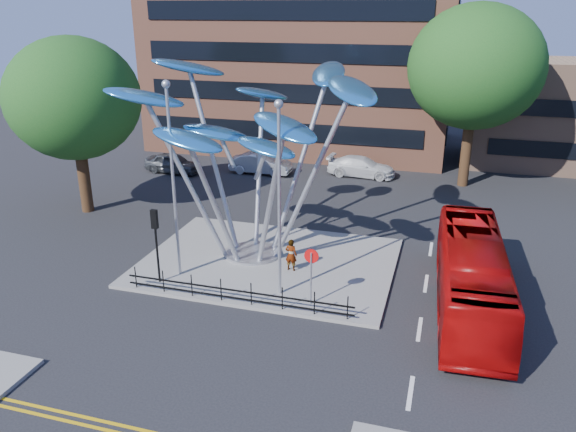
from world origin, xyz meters
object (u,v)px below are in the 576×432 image
(leaf_sculpture, at_px, (250,119))
(no_entry_sign_island, at_px, (311,267))
(tree_right, at_px, (476,67))
(tree_left, at_px, (74,99))
(street_lamp_left, at_px, (172,165))
(parked_car_mid, at_px, (261,163))
(red_bus, at_px, (471,275))
(parked_car_left, at_px, (173,163))
(parked_car_right, at_px, (361,167))
(traffic_light_island, at_px, (155,231))
(street_lamp_right, at_px, (279,183))
(pedestrian, at_px, (291,255))

(leaf_sculpture, bearing_deg, no_entry_sign_island, -45.67)
(tree_right, xyz_separation_m, leaf_sculpture, (-10.07, -15.32, -1.16))
(tree_left, xyz_separation_m, street_lamp_left, (9.50, -6.50, -1.44))
(tree_left, xyz_separation_m, parked_car_mid, (7.47, 10.80, -6.03))
(tree_left, bearing_deg, red_bus, -14.22)
(leaf_sculpture, bearing_deg, red_bus, -12.67)
(red_bus, xyz_separation_m, parked_car_mid, (-14.82, 16.44, -0.71))
(parked_car_left, relative_size, parked_car_right, 0.87)
(tree_right, distance_m, traffic_light_island, 24.06)
(parked_car_mid, distance_m, parked_car_right, 7.47)
(red_bus, bearing_deg, street_lamp_left, -179.01)
(tree_left, bearing_deg, leaf_sculpture, -15.55)
(traffic_light_island, xyz_separation_m, parked_car_right, (5.81, 19.71, -1.89))
(no_entry_sign_island, xyz_separation_m, parked_car_left, (-14.91, 16.61, -1.08))
(leaf_sculpture, bearing_deg, tree_right, 56.69)
(leaf_sculpture, height_order, red_bus, leaf_sculpture)
(tree_right, xyz_separation_m, parked_car_mid, (-14.53, -1.20, -7.27))
(street_lamp_right, bearing_deg, pedestrian, 94.07)
(street_lamp_left, bearing_deg, parked_car_mid, 96.69)
(street_lamp_right, relative_size, no_entry_sign_island, 3.39)
(tree_right, height_order, leaf_sculpture, tree_right)
(tree_right, relative_size, red_bus, 1.14)
(pedestrian, xyz_separation_m, parked_car_left, (-13.25, 13.81, -0.19))
(parked_car_left, relative_size, parked_car_mid, 0.93)
(traffic_light_island, bearing_deg, red_bus, 7.94)
(tree_left, bearing_deg, parked_car_left, 83.19)
(traffic_light_island, relative_size, red_bus, 0.32)
(street_lamp_left, distance_m, traffic_light_island, 2.96)
(parked_car_left, bearing_deg, tree_right, -77.09)
(tree_right, relative_size, parked_car_left, 2.80)
(street_lamp_right, height_order, traffic_light_island, street_lamp_right)
(tree_right, bearing_deg, pedestrian, -114.67)
(street_lamp_right, bearing_deg, parked_car_left, 129.75)
(red_bus, relative_size, pedestrian, 6.83)
(street_lamp_right, xyz_separation_m, parked_car_left, (-13.41, 16.12, -4.36))
(street_lamp_right, bearing_deg, leaf_sculpture, 124.91)
(parked_car_right, bearing_deg, pedestrian, -178.56)
(leaf_sculpture, distance_m, street_lamp_left, 4.28)
(tree_left, relative_size, traffic_light_island, 3.01)
(no_entry_sign_island, distance_m, parked_car_left, 22.34)
(parked_car_right, bearing_deg, leaf_sculpture, 172.55)
(street_lamp_right, height_order, red_bus, street_lamp_right)
(parked_car_mid, bearing_deg, traffic_light_island, -174.92)
(tree_left, height_order, red_bus, tree_left)
(tree_left, height_order, pedestrian, tree_left)
(street_lamp_left, height_order, street_lamp_right, street_lamp_left)
(parked_car_mid, bearing_deg, tree_right, -84.97)
(parked_car_right, bearing_deg, traffic_light_island, 166.62)
(tree_left, xyz_separation_m, red_bus, (22.29, -5.65, -5.32))
(street_lamp_left, xyz_separation_m, pedestrian, (4.84, 1.81, -4.43))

